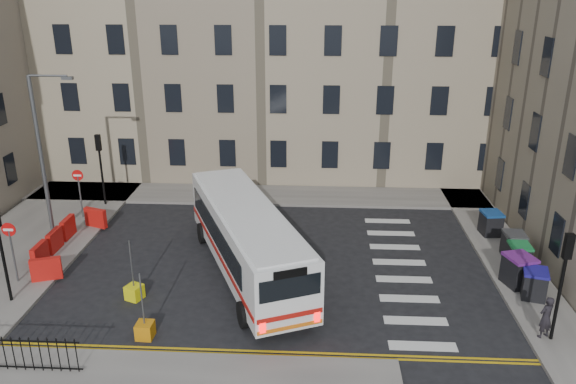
# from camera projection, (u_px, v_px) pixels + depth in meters

# --- Properties ---
(ground) EXTENTS (120.00, 120.00, 0.00)m
(ground) POSITION_uv_depth(u_px,v_px,m) (312.00, 264.00, 25.66)
(ground) COLOR black
(ground) RESTS_ON ground
(pavement_north) EXTENTS (36.00, 3.20, 0.15)m
(pavement_north) POSITION_uv_depth(u_px,v_px,m) (215.00, 194.00, 34.00)
(pavement_north) COLOR slate
(pavement_north) RESTS_ON ground
(pavement_east) EXTENTS (2.40, 26.00, 0.15)m
(pavement_east) POSITION_uv_depth(u_px,v_px,m) (488.00, 231.00, 28.92)
(pavement_east) COLOR slate
(pavement_east) RESTS_ON ground
(pavement_west) EXTENTS (6.00, 22.00, 0.15)m
(pavement_west) POSITION_uv_depth(u_px,v_px,m) (25.00, 246.00, 27.29)
(pavement_west) COLOR slate
(pavement_west) RESTS_ON ground
(terrace_north) EXTENTS (38.30, 10.80, 17.20)m
(terrace_north) POSITION_uv_depth(u_px,v_px,m) (213.00, 38.00, 37.53)
(terrace_north) COLOR tan
(terrace_north) RESTS_ON ground
(traffic_light_east) EXTENTS (0.28, 0.22, 4.10)m
(traffic_light_east) POSITION_uv_depth(u_px,v_px,m) (564.00, 271.00, 19.08)
(traffic_light_east) COLOR black
(traffic_light_east) RESTS_ON pavement_east
(traffic_light_nw) EXTENTS (0.28, 0.22, 4.10)m
(traffic_light_nw) POSITION_uv_depth(u_px,v_px,m) (100.00, 159.00, 31.36)
(traffic_light_nw) COLOR black
(traffic_light_nw) RESTS_ON pavement_west
(streetlamp) EXTENTS (0.50, 0.22, 8.14)m
(streetlamp) POSITION_uv_depth(u_px,v_px,m) (41.00, 156.00, 26.69)
(streetlamp) COLOR #595B5E
(streetlamp) RESTS_ON pavement_west
(no_entry_north) EXTENTS (0.60, 0.08, 3.00)m
(no_entry_north) POSITION_uv_depth(u_px,v_px,m) (79.00, 184.00, 29.79)
(no_entry_north) COLOR #595B5E
(no_entry_north) RESTS_ON pavement_west
(no_entry_south) EXTENTS (0.60, 0.08, 3.00)m
(no_entry_south) POSITION_uv_depth(u_px,v_px,m) (11.00, 240.00, 23.24)
(no_entry_south) COLOR #595B5E
(no_entry_south) RESTS_ON pavement_west
(roadworks_barriers) EXTENTS (1.66, 6.26, 1.00)m
(roadworks_barriers) POSITION_uv_depth(u_px,v_px,m) (62.00, 241.00, 26.51)
(roadworks_barriers) COLOR red
(roadworks_barriers) RESTS_ON pavement_west
(bus) EXTENTS (6.65, 11.29, 3.05)m
(bus) POSITION_uv_depth(u_px,v_px,m) (246.00, 237.00, 24.29)
(bus) COLOR white
(bus) RESTS_ON ground
(wheelie_bin_a) EXTENTS (1.19, 1.28, 1.19)m
(wheelie_bin_a) POSITION_uv_depth(u_px,v_px,m) (534.00, 283.00, 22.51)
(wheelie_bin_a) COLOR black
(wheelie_bin_a) RESTS_ON pavement_east
(wheelie_bin_b) EXTENTS (1.36, 1.46, 1.32)m
(wheelie_bin_b) POSITION_uv_depth(u_px,v_px,m) (519.00, 270.00, 23.41)
(wheelie_bin_b) COLOR black
(wheelie_bin_b) RESTS_ON pavement_east
(wheelie_bin_c) EXTENTS (0.92, 1.05, 1.14)m
(wheelie_bin_c) POSITION_uv_depth(u_px,v_px,m) (519.00, 256.00, 24.84)
(wheelie_bin_c) COLOR black
(wheelie_bin_c) RESTS_ON pavement_east
(wheelie_bin_d) EXTENTS (0.99, 1.12, 1.20)m
(wheelie_bin_d) POSITION_uv_depth(u_px,v_px,m) (513.00, 245.00, 25.82)
(wheelie_bin_d) COLOR black
(wheelie_bin_d) RESTS_ON pavement_east
(wheelie_bin_e) EXTENTS (1.06, 1.18, 1.19)m
(wheelie_bin_e) POSITION_uv_depth(u_px,v_px,m) (491.00, 223.00, 28.21)
(wheelie_bin_e) COLOR black
(wheelie_bin_e) RESTS_ON pavement_east
(pedestrian) EXTENTS (0.70, 0.61, 1.62)m
(pedestrian) POSITION_uv_depth(u_px,v_px,m) (546.00, 317.00, 19.86)
(pedestrian) COLOR black
(pedestrian) RESTS_ON pavement_east
(bollard_yellow) EXTENTS (0.78, 0.78, 0.60)m
(bollard_yellow) POSITION_uv_depth(u_px,v_px,m) (134.00, 292.00, 22.75)
(bollard_yellow) COLOR yellow
(bollard_yellow) RESTS_ON ground
(bollard_chevron) EXTENTS (0.62, 0.62, 0.60)m
(bollard_chevron) POSITION_uv_depth(u_px,v_px,m) (145.00, 330.00, 20.25)
(bollard_chevron) COLOR #C4770B
(bollard_chevron) RESTS_ON ground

